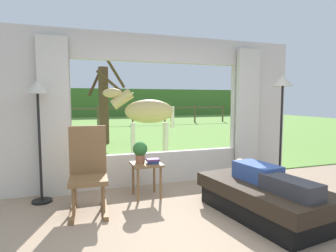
# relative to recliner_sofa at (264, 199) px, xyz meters

# --- Properties ---
(ground_plane) EXTENTS (12.00, 12.00, 0.00)m
(ground_plane) POSITION_rel_recliner_sofa_xyz_m (-0.81, -0.44, -0.22)
(ground_plane) COLOR gray
(back_wall_with_window) EXTENTS (5.20, 0.12, 2.55)m
(back_wall_with_window) POSITION_rel_recliner_sofa_xyz_m (-0.81, 1.82, 1.03)
(back_wall_with_window) COLOR beige
(back_wall_with_window) RESTS_ON ground_plane
(curtain_panel_left) EXTENTS (0.44, 0.10, 2.40)m
(curtain_panel_left) POSITION_rel_recliner_sofa_xyz_m (-2.50, 1.68, 0.98)
(curtain_panel_left) COLOR beige
(curtain_panel_left) RESTS_ON ground_plane
(curtain_panel_right) EXTENTS (0.44, 0.10, 2.40)m
(curtain_panel_right) POSITION_rel_recliner_sofa_xyz_m (0.88, 1.68, 0.98)
(curtain_panel_right) COLOR beige
(curtain_panel_right) RESTS_ON ground_plane
(outdoor_pasture_lawn) EXTENTS (36.00, 21.68, 0.02)m
(outdoor_pasture_lawn) POSITION_rel_recliner_sofa_xyz_m (-0.81, 12.72, -0.21)
(outdoor_pasture_lawn) COLOR olive
(outdoor_pasture_lawn) RESTS_ON ground_plane
(distant_hill_ridge) EXTENTS (36.00, 2.00, 2.40)m
(distant_hill_ridge) POSITION_rel_recliner_sofa_xyz_m (-0.81, 22.56, 0.98)
(distant_hill_ridge) COLOR #45722E
(distant_hill_ridge) RESTS_ON ground_plane
(recliner_sofa) EXTENTS (1.12, 1.80, 0.42)m
(recliner_sofa) POSITION_rel_recliner_sofa_xyz_m (0.00, 0.00, 0.00)
(recliner_sofa) COLOR black
(recliner_sofa) RESTS_ON ground_plane
(reclining_person) EXTENTS (0.42, 1.44, 0.22)m
(reclining_person) POSITION_rel_recliner_sofa_xyz_m (-0.00, -0.05, 0.30)
(reclining_person) COLOR #334C8C
(reclining_person) RESTS_ON recliner_sofa
(rocking_chair) EXTENTS (0.51, 0.71, 1.12)m
(rocking_chair) POSITION_rel_recliner_sofa_xyz_m (-2.07, 0.92, 0.33)
(rocking_chair) COLOR brown
(rocking_chair) RESTS_ON ground_plane
(side_table) EXTENTS (0.44, 0.44, 0.52)m
(side_table) POSITION_rel_recliner_sofa_xyz_m (-1.22, 1.17, 0.21)
(side_table) COLOR brown
(side_table) RESTS_ON ground_plane
(potted_plant) EXTENTS (0.22, 0.22, 0.32)m
(potted_plant) POSITION_rel_recliner_sofa_xyz_m (-1.30, 1.23, 0.48)
(potted_plant) COLOR #9E6042
(potted_plant) RESTS_ON side_table
(book_stack) EXTENTS (0.20, 0.16, 0.07)m
(book_stack) POSITION_rel_recliner_sofa_xyz_m (-1.13, 1.12, 0.34)
(book_stack) COLOR #23478C
(book_stack) RESTS_ON side_table
(floor_lamp_left) EXTENTS (0.32, 0.32, 1.73)m
(floor_lamp_left) POSITION_rel_recliner_sofa_xyz_m (-2.70, 1.44, 1.18)
(floor_lamp_left) COLOR black
(floor_lamp_left) RESTS_ON ground_plane
(floor_lamp_right) EXTENTS (0.32, 0.32, 1.87)m
(floor_lamp_right) POSITION_rel_recliner_sofa_xyz_m (1.02, 0.92, 1.29)
(floor_lamp_right) COLOR black
(floor_lamp_right) RESTS_ON ground_plane
(horse) EXTENTS (1.82, 0.80, 1.73)m
(horse) POSITION_rel_recliner_sofa_xyz_m (-0.45, 4.16, 0.94)
(horse) COLOR tan
(horse) RESTS_ON outdoor_pasture_lawn
(pasture_tree) EXTENTS (1.25, 1.22, 2.90)m
(pasture_tree) POSITION_rel_recliner_sofa_xyz_m (-1.21, 6.61, 1.15)
(pasture_tree) COLOR #4C3823
(pasture_tree) RESTS_ON outdoor_pasture_lawn
(pasture_fence_line) EXTENTS (16.10, 0.10, 1.10)m
(pasture_fence_line) POSITION_rel_recliner_sofa_xyz_m (-0.81, 13.59, 0.53)
(pasture_fence_line) COLOR brown
(pasture_fence_line) RESTS_ON outdoor_pasture_lawn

